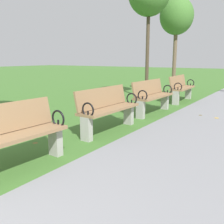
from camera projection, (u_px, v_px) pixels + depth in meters
park_bench_2 at (9, 136)px, 3.37m from camera, size 0.55×1.62×0.90m
park_bench_3 at (108, 108)px, 5.24m from camera, size 0.50×1.61×0.90m
park_bench_4 at (152, 96)px, 6.98m from camera, size 0.51×1.61×0.90m
park_bench_5 at (181, 88)px, 8.90m from camera, size 0.54×1.62×0.90m
tree_4 at (177, 17)px, 10.30m from camera, size 1.34×1.34×3.88m
scattered_leaves at (160, 120)px, 6.26m from camera, size 4.78×13.24×0.02m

